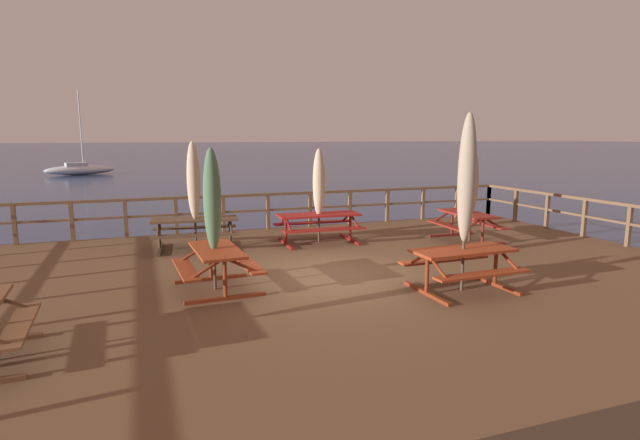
{
  "coord_description": "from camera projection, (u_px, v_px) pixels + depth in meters",
  "views": [
    {
      "loc": [
        -3.57,
        -9.11,
        3.5
      ],
      "look_at": [
        0.0,
        0.84,
        1.73
      ],
      "focal_mm": 28.2,
      "sensor_mm": 36.0,
      "label": 1
    }
  ],
  "objects": [
    {
      "name": "patio_umbrella_tall_front",
      "position": [
        319.0,
        183.0,
        13.03
      ],
      "size": [
        0.32,
        0.32,
        2.47
      ],
      "color": "#4C3828",
      "rests_on": "wooden_deck"
    },
    {
      "name": "picnic_table_front_right",
      "position": [
        217.0,
        260.0,
        9.09
      ],
      "size": [
        1.48,
        1.73,
        0.78
      ],
      "color": "#993819",
      "rests_on": "wooden_deck"
    },
    {
      "name": "picnic_table_back_left",
      "position": [
        467.0,
        220.0,
        13.36
      ],
      "size": [
        1.47,
        1.84,
        0.78
      ],
      "color": "maroon",
      "rests_on": "wooden_deck"
    },
    {
      "name": "railing_waterside_far",
      "position": [
        268.0,
        205.0,
        15.06
      ],
      "size": [
        16.11,
        0.1,
        1.09
      ],
      "color": "brown",
      "rests_on": "wooden_deck"
    },
    {
      "name": "picnic_table_mid_right",
      "position": [
        463.0,
        260.0,
        9.06
      ],
      "size": [
        1.9,
        1.46,
        0.78
      ],
      "color": "#993819",
      "rests_on": "wooden_deck"
    },
    {
      "name": "patio_umbrella_short_front",
      "position": [
        212.0,
        200.0,
        8.93
      ],
      "size": [
        0.32,
        0.32,
        2.58
      ],
      "color": "#4C3828",
      "rests_on": "wooden_deck"
    },
    {
      "name": "sailboat_distant",
      "position": [
        80.0,
        169.0,
        46.05
      ],
      "size": [
        6.23,
        3.31,
        7.72
      ],
      "color": "silver",
      "rests_on": "ground"
    },
    {
      "name": "wooden_deck",
      "position": [
        334.0,
        293.0,
        10.16
      ],
      "size": [
        16.31,
        11.23,
        0.73
      ],
      "primitive_type": "cube",
      "color": "brown",
      "rests_on": "ground"
    },
    {
      "name": "picnic_table_mid_centre",
      "position": [
        319.0,
        221.0,
        13.16
      ],
      "size": [
        2.18,
        1.47,
        0.78
      ],
      "color": "maroon",
      "rests_on": "wooden_deck"
    },
    {
      "name": "patio_umbrella_tall_mid_left",
      "position": [
        194.0,
        181.0,
        12.22
      ],
      "size": [
        0.32,
        0.32,
        2.66
      ],
      "color": "#4C3828",
      "rests_on": "wooden_deck"
    },
    {
      "name": "patio_umbrella_tall_mid_right",
      "position": [
        467.0,
        179.0,
        8.81
      ],
      "size": [
        0.32,
        0.32,
        3.18
      ],
      "color": "#4C3828",
      "rests_on": "wooden_deck"
    },
    {
      "name": "patio_umbrella_tall_back_right",
      "position": [
        472.0,
        182.0,
        13.15
      ],
      "size": [
        0.32,
        0.32,
        2.49
      ],
      "color": "#4C3828",
      "rests_on": "wooden_deck"
    },
    {
      "name": "ground_plane",
      "position": [
        334.0,
        310.0,
        10.23
      ],
      "size": [
        600.0,
        600.0,
        0.0
      ],
      "primitive_type": "plane",
      "color": "navy"
    },
    {
      "name": "picnic_table_front_left",
      "position": [
        195.0,
        226.0,
        12.43
      ],
      "size": [
        2.2,
        1.59,
        0.78
      ],
      "color": "brown",
      "rests_on": "wooden_deck"
    },
    {
      "name": "railing_side_right",
      "position": [
        630.0,
        218.0,
        12.65
      ],
      "size": [
        0.1,
        11.03,
        1.09
      ],
      "color": "brown",
      "rests_on": "wooden_deck"
    }
  ]
}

